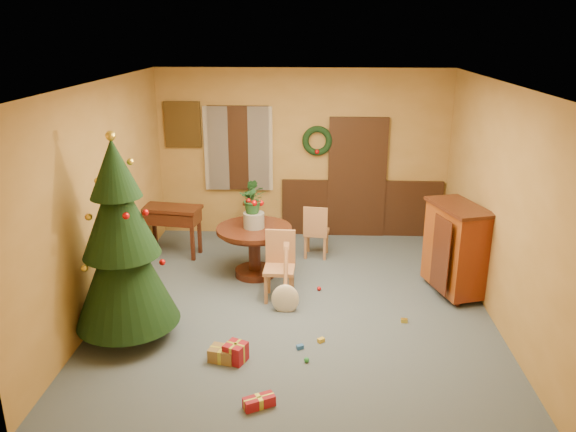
# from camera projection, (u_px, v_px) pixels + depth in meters

# --- Properties ---
(room_envelope) EXTENTS (5.50, 5.50, 5.50)m
(room_envelope) POSITION_uv_depth(u_px,v_px,m) (314.00, 174.00, 9.73)
(room_envelope) COLOR #3B4757
(room_envelope) RESTS_ON ground
(dining_table) EXTENTS (1.11, 1.11, 0.76)m
(dining_table) POSITION_uv_depth(u_px,v_px,m) (254.00, 242.00, 8.24)
(dining_table) COLOR black
(dining_table) RESTS_ON floor
(urn) EXTENTS (0.30, 0.30, 0.22)m
(urn) POSITION_uv_depth(u_px,v_px,m) (254.00, 220.00, 8.13)
(urn) COLOR slate
(urn) RESTS_ON dining_table
(centerpiece_plant) EXTENTS (0.38, 0.33, 0.42)m
(centerpiece_plant) POSITION_uv_depth(u_px,v_px,m) (253.00, 199.00, 8.03)
(centerpiece_plant) COLOR #1E4C23
(centerpiece_plant) RESTS_ON urn
(chair_near) EXTENTS (0.42, 0.42, 0.94)m
(chair_near) POSITION_uv_depth(u_px,v_px,m) (280.00, 263.00, 7.59)
(chair_near) COLOR #8F5D39
(chair_near) RESTS_ON floor
(chair_far) EXTENTS (0.43, 0.43, 0.88)m
(chair_far) POSITION_uv_depth(u_px,v_px,m) (316.00, 230.00, 8.91)
(chair_far) COLOR #8F5D39
(chair_far) RESTS_ON floor
(guitar) EXTENTS (0.50, 0.63, 0.83)m
(guitar) POSITION_uv_depth(u_px,v_px,m) (285.00, 281.00, 7.21)
(guitar) COLOR beige
(guitar) RESTS_ON floor
(plant_stand) EXTENTS (0.29, 0.29, 0.74)m
(plant_stand) POSITION_uv_depth(u_px,v_px,m) (252.00, 219.00, 9.47)
(plant_stand) COLOR black
(plant_stand) RESTS_ON floor
(stand_plant) EXTENTS (0.26, 0.22, 0.41)m
(stand_plant) POSITION_uv_depth(u_px,v_px,m) (251.00, 191.00, 9.32)
(stand_plant) COLOR #19471E
(stand_plant) RESTS_ON plant_stand
(christmas_tree) EXTENTS (1.20, 1.20, 2.48)m
(christmas_tree) POSITION_uv_depth(u_px,v_px,m) (122.00, 245.00, 6.36)
(christmas_tree) COLOR #382111
(christmas_tree) RESTS_ON floor
(writing_desk) EXTENTS (0.98, 0.59, 0.82)m
(writing_desk) POSITION_uv_depth(u_px,v_px,m) (172.00, 219.00, 8.98)
(writing_desk) COLOR black
(writing_desk) RESTS_ON floor
(sideboard) EXTENTS (0.80, 1.11, 1.28)m
(sideboard) POSITION_uv_depth(u_px,v_px,m) (455.00, 247.00, 7.64)
(sideboard) COLOR #58100A
(sideboard) RESTS_ON floor
(gift_a) EXTENTS (0.32, 0.27, 0.15)m
(gift_a) POSITION_uv_depth(u_px,v_px,m) (223.00, 354.00, 6.24)
(gift_a) COLOR brown
(gift_a) RESTS_ON floor
(gift_b) EXTENTS (0.29, 0.29, 0.22)m
(gift_b) POSITION_uv_depth(u_px,v_px,m) (236.00, 352.00, 6.21)
(gift_b) COLOR maroon
(gift_b) RESTS_ON floor
(gift_c) EXTENTS (0.29, 0.27, 0.13)m
(gift_c) POSITION_uv_depth(u_px,v_px,m) (136.00, 299.00, 7.52)
(gift_c) COLOR brown
(gift_c) RESTS_ON floor
(gift_d) EXTENTS (0.33, 0.26, 0.11)m
(gift_d) POSITION_uv_depth(u_px,v_px,m) (259.00, 402.00, 5.48)
(gift_d) COLOR maroon
(gift_d) RESTS_ON floor
(toy_a) EXTENTS (0.09, 0.08, 0.05)m
(toy_a) POSITION_uv_depth(u_px,v_px,m) (300.00, 347.00, 6.47)
(toy_a) COLOR #2659A6
(toy_a) RESTS_ON floor
(toy_b) EXTENTS (0.06, 0.06, 0.06)m
(toy_b) POSITION_uv_depth(u_px,v_px,m) (307.00, 360.00, 6.21)
(toy_b) COLOR #23833B
(toy_b) RESTS_ON floor
(toy_c) EXTENTS (0.09, 0.09, 0.05)m
(toy_c) POSITION_uv_depth(u_px,v_px,m) (321.00, 340.00, 6.61)
(toy_c) COLOR gold
(toy_c) RESTS_ON floor
(toy_d) EXTENTS (0.06, 0.06, 0.06)m
(toy_d) POSITION_uv_depth(u_px,v_px,m) (319.00, 289.00, 7.91)
(toy_d) COLOR red
(toy_d) RESTS_ON floor
(toy_e) EXTENTS (0.08, 0.05, 0.05)m
(toy_e) POSITION_uv_depth(u_px,v_px,m) (404.00, 321.00, 7.05)
(toy_e) COLOR gold
(toy_e) RESTS_ON floor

